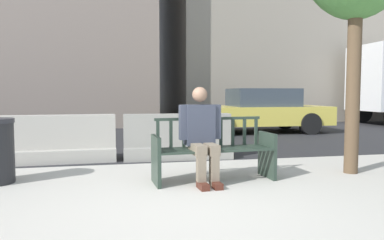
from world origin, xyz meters
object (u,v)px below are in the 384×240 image
(seated_person, at_px, (201,133))
(jersey_barrier_left, at_px, (58,143))
(car_taxi_near, at_px, (258,111))
(jersey_barrier_centre, at_px, (178,140))
(street_bench, at_px, (213,152))

(seated_person, bearing_deg, jersey_barrier_left, 136.84)
(car_taxi_near, bearing_deg, seated_person, -118.28)
(car_taxi_near, bearing_deg, jersey_barrier_centre, -128.44)
(seated_person, xyz_separation_m, car_taxi_near, (3.25, 6.04, -0.02))
(street_bench, bearing_deg, car_taxi_near, 62.87)
(street_bench, height_order, jersey_barrier_centre, street_bench)
(seated_person, bearing_deg, car_taxi_near, 61.72)
(seated_person, height_order, jersey_barrier_centre, seated_person)
(street_bench, bearing_deg, jersey_barrier_centre, 95.92)
(jersey_barrier_centre, relative_size, jersey_barrier_left, 1.00)
(seated_person, bearing_deg, street_bench, 20.10)
(street_bench, xyz_separation_m, car_taxi_near, (3.06, 5.97, 0.28))
(street_bench, xyz_separation_m, seated_person, (-0.19, -0.07, 0.29))
(jersey_barrier_left, bearing_deg, street_bench, -39.78)
(street_bench, bearing_deg, jersey_barrier_left, 140.22)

